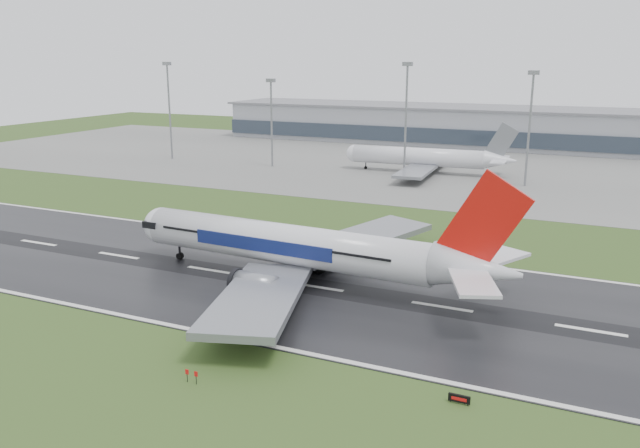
% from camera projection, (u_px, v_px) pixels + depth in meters
% --- Properties ---
extents(ground, '(520.00, 520.00, 0.00)m').
position_uv_depth(ground, '(317.00, 288.00, 100.90)').
color(ground, '#2C4619').
rests_on(ground, ground).
extents(runway, '(400.00, 45.00, 0.10)m').
position_uv_depth(runway, '(317.00, 287.00, 100.89)').
color(runway, black).
rests_on(runway, ground).
extents(apron, '(400.00, 130.00, 0.08)m').
position_uv_depth(apron, '(476.00, 168.00, 210.94)').
color(apron, slate).
rests_on(apron, ground).
extents(terminal, '(240.00, 36.00, 15.00)m').
position_uv_depth(terminal, '(507.00, 128.00, 261.90)').
color(terminal, '#94979F').
rests_on(terminal, ground).
extents(main_airliner, '(69.17, 66.17, 19.56)m').
position_uv_depth(main_airliner, '(309.00, 223.00, 100.84)').
color(main_airliner, silver).
rests_on(main_airliner, runway).
extents(parked_airliner, '(57.25, 53.70, 15.98)m').
position_uv_depth(parked_airliner, '(425.00, 147.00, 200.27)').
color(parked_airliner, silver).
rests_on(parked_airliner, apron).
extents(runway_sign, '(2.29, 0.85, 1.04)m').
position_uv_depth(runway_sign, '(459.00, 399.00, 66.78)').
color(runway_sign, black).
rests_on(runway_sign, ground).
extents(floodmast_0, '(0.64, 0.64, 32.76)m').
position_uv_depth(floodmast_0, '(170.00, 113.00, 226.71)').
color(floodmast_0, gray).
rests_on(floodmast_0, ground).
extents(floodmast_1, '(0.64, 0.64, 27.58)m').
position_uv_depth(floodmast_1, '(272.00, 125.00, 210.80)').
color(floodmast_1, gray).
rests_on(floodmast_1, ground).
extents(floodmast_2, '(0.64, 0.64, 32.90)m').
position_uv_depth(floodmast_2, '(406.00, 123.00, 191.67)').
color(floodmast_2, gray).
rests_on(floodmast_2, ground).
extents(floodmast_3, '(0.64, 0.64, 30.74)m').
position_uv_depth(floodmast_3, '(529.00, 132.00, 177.59)').
color(floodmast_3, gray).
rests_on(floodmast_3, ground).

